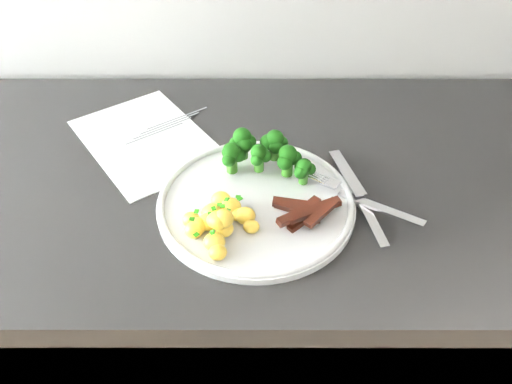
# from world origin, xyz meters

# --- Properties ---
(counter) EXTENTS (2.42, 0.60, 0.91)m
(counter) POSITION_xyz_m (0.03, 1.67, 0.45)
(counter) COLOR black
(counter) RESTS_ON ground
(recipe_paper) EXTENTS (0.31, 0.33, 0.00)m
(recipe_paper) POSITION_xyz_m (-0.08, 1.76, 0.91)
(recipe_paper) COLOR silver
(recipe_paper) RESTS_ON counter
(plate) EXTENTS (0.30, 0.30, 0.02)m
(plate) POSITION_xyz_m (0.11, 1.59, 0.91)
(plate) COLOR silver
(plate) RESTS_ON counter
(broccoli) EXTENTS (0.15, 0.09, 0.07)m
(broccoli) POSITION_xyz_m (0.13, 1.67, 0.95)
(broccoli) COLOR #275C16
(broccoli) RESTS_ON plate
(potatoes) EXTENTS (0.11, 0.12, 0.04)m
(potatoes) POSITION_xyz_m (0.06, 1.54, 0.93)
(potatoes) COLOR yellow
(potatoes) RESTS_ON plate
(beef_strips) EXTENTS (0.10, 0.07, 0.03)m
(beef_strips) POSITION_xyz_m (0.18, 1.56, 0.93)
(beef_strips) COLOR black
(beef_strips) RESTS_ON plate
(fork) EXTENTS (0.17, 0.14, 0.02)m
(fork) POSITION_xyz_m (0.27, 1.59, 0.93)
(fork) COLOR silver
(fork) RESTS_ON plate
(knife) EXTENTS (0.07, 0.22, 0.02)m
(knife) POSITION_xyz_m (0.27, 1.58, 0.91)
(knife) COLOR silver
(knife) RESTS_ON plate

